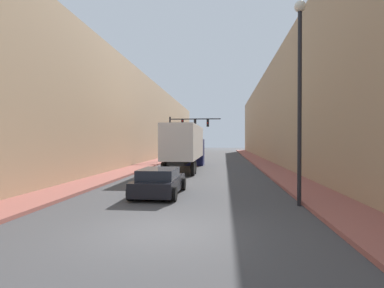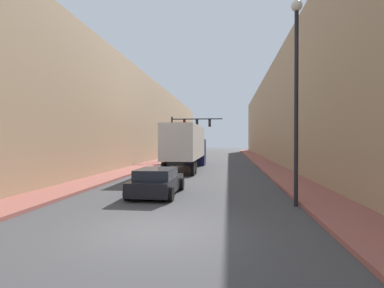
% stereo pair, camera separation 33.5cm
% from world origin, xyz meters
% --- Properties ---
extents(ground_plane, '(200.00, 200.00, 0.00)m').
position_xyz_m(ground_plane, '(0.00, 0.00, 0.00)').
color(ground_plane, '#424244').
extents(sidewalk_right, '(2.24, 80.00, 0.15)m').
position_xyz_m(sidewalk_right, '(6.11, 30.00, 0.07)').
color(sidewalk_right, '#9E564C').
rests_on(sidewalk_right, ground).
extents(sidewalk_left, '(2.24, 80.00, 0.15)m').
position_xyz_m(sidewalk_left, '(-6.11, 30.00, 0.07)').
color(sidewalk_left, '#9E564C').
rests_on(sidewalk_left, ground).
extents(building_right, '(6.00, 80.00, 11.66)m').
position_xyz_m(building_right, '(10.23, 30.00, 5.83)').
color(building_right, tan).
rests_on(building_right, ground).
extents(building_left, '(6.00, 80.00, 10.28)m').
position_xyz_m(building_left, '(-10.23, 30.00, 5.14)').
color(building_left, tan).
rests_on(building_left, ground).
extents(semi_truck, '(2.49, 11.99, 3.86)m').
position_xyz_m(semi_truck, '(-1.51, 18.28, 2.20)').
color(semi_truck, silver).
rests_on(semi_truck, ground).
extents(sedan_car, '(2.13, 4.26, 1.27)m').
position_xyz_m(sedan_car, '(-1.21, 5.73, 0.62)').
color(sedan_car, black).
rests_on(sedan_car, ground).
extents(traffic_signal_gantry, '(6.39, 0.35, 5.56)m').
position_xyz_m(traffic_signal_gantry, '(-3.03, 28.49, 4.00)').
color(traffic_signal_gantry, black).
rests_on(traffic_signal_gantry, ground).
extents(street_lamp, '(0.44, 0.44, 8.10)m').
position_xyz_m(street_lamp, '(4.84, 3.93, 5.08)').
color(street_lamp, black).
rests_on(street_lamp, ground).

